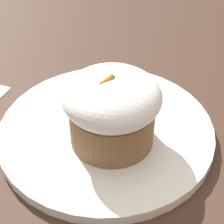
{
  "coord_description": "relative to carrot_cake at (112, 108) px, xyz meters",
  "views": [
    {
      "loc": [
        0.23,
        0.26,
        0.33
      ],
      "look_at": [
        0.01,
        0.02,
        0.06
      ],
      "focal_mm": 60.0,
      "sensor_mm": 36.0,
      "label": 1
    }
  ],
  "objects": [
    {
      "name": "ground_plane",
      "position": [
        -0.01,
        -0.02,
        -0.06
      ],
      "size": [
        4.0,
        4.0,
        0.0
      ],
      "primitive_type": "plane",
      "color": "#3D281E"
    },
    {
      "name": "dessert_plate",
      "position": [
        -0.01,
        -0.02,
        -0.05
      ],
      "size": [
        0.27,
        0.27,
        0.01
      ],
      "color": "white",
      "rests_on": "ground_plane"
    },
    {
      "name": "carrot_cake",
      "position": [
        0.0,
        0.0,
        0.0
      ],
      "size": [
        0.11,
        0.11,
        0.09
      ],
      "color": "brown",
      "rests_on": "dessert_plate"
    },
    {
      "name": "spoon",
      "position": [
        -0.02,
        -0.05,
        -0.04
      ],
      "size": [
        0.11,
        0.1,
        0.01
      ],
      "color": "#B7B7BC",
      "rests_on": "dessert_plate"
    }
  ]
}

